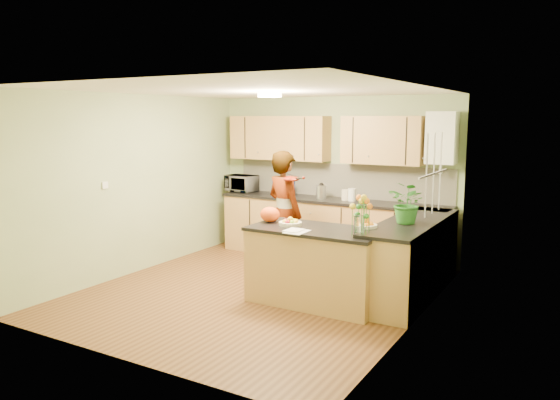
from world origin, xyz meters
The scene contains 28 objects.
floor centered at (0.00, 0.00, 0.00)m, with size 4.50×4.50×0.00m, color #502F17.
ceiling centered at (0.00, 0.00, 2.50)m, with size 4.00×4.50×0.02m, color white.
wall_back centered at (0.00, 2.25, 1.25)m, with size 4.00×0.02×2.50m, color #8EA375.
wall_front centered at (0.00, -2.25, 1.25)m, with size 4.00×0.02×2.50m, color #8EA375.
wall_left centered at (-2.00, 0.00, 1.25)m, with size 0.02×4.50×2.50m, color #8EA375.
wall_right centered at (2.00, 0.00, 1.25)m, with size 0.02×4.50×2.50m, color #8EA375.
back_counter centered at (0.10, 1.95, 0.47)m, with size 3.64×0.62×0.94m.
right_counter centered at (1.70, 0.85, 0.47)m, with size 0.62×2.24×0.94m.
splashback centered at (0.10, 2.23, 1.20)m, with size 3.60×0.02×0.52m, color beige.
upper_cabinets centered at (-0.18, 2.08, 1.85)m, with size 3.20×0.34×0.70m.
boiler centered at (1.70, 2.09, 1.90)m, with size 0.40×0.30×0.86m.
window_right centered at (1.99, 0.60, 1.55)m, with size 0.01×1.30×1.05m.
light_switch centered at (-1.99, -0.60, 1.30)m, with size 0.02×0.09×0.09m, color white.
ceiling_lamp centered at (0.00, 0.30, 2.46)m, with size 0.30×0.30×0.07m.
peninsula_island centered at (0.81, 0.02, 0.45)m, with size 1.57×0.81×0.90m.
fruit_dish centered at (0.46, 0.02, 0.94)m, with size 0.27×0.27×0.10m.
orange_bowl centered at (1.36, 0.17, 0.96)m, with size 0.26×0.26×0.15m.
flower_vase centered at (1.41, -0.16, 1.24)m, with size 0.28×0.28×0.51m.
orange_bag centered at (0.14, 0.07, 1.00)m, with size 0.25×0.21×0.19m, color #E74813.
papers centered at (0.71, -0.28, 0.91)m, with size 0.22×0.30×0.01m, color white.
violinist centered at (-0.07, 0.80, 0.87)m, with size 0.63×0.42×1.74m, color #E9B68F.
violin centered at (0.13, 0.58, 1.39)m, with size 0.54×0.22×0.11m, color #4A0F04, non-canonical shape.
microwave centered at (-1.58, 1.99, 1.08)m, with size 0.50×0.34×0.28m, color white.
blue_box centered at (-0.74, 1.94, 1.06)m, with size 0.29×0.21×0.23m, color navy.
kettle centered at (-0.06, 1.92, 1.06)m, with size 0.15×0.15×0.29m.
jar_cream centered at (0.32, 1.96, 1.02)m, with size 0.10×0.10×0.16m, color beige.
jar_white centered at (0.44, 1.94, 1.03)m, with size 0.12×0.12×0.19m, color white.
potted_plant centered at (1.70, 0.62, 1.19)m, with size 0.45×0.39×0.50m, color #297025.
Camera 1 is at (3.57, -5.58, 2.18)m, focal length 35.00 mm.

